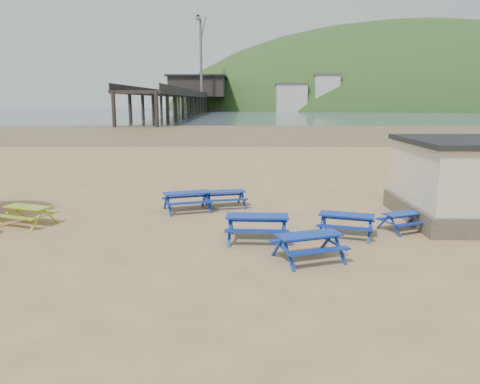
{
  "coord_description": "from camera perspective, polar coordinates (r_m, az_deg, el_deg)",
  "views": [
    {
      "loc": [
        0.53,
        -16.67,
        4.57
      ],
      "look_at": [
        0.44,
        1.5,
        1.0
      ],
      "focal_mm": 35.0,
      "sensor_mm": 36.0,
      "label": 1
    }
  ],
  "objects": [
    {
      "name": "picnic_table_blue_c",
      "position": [
        19.67,
        22.74,
        -1.97
      ],
      "size": [
        2.35,
        2.11,
        0.82
      ],
      "rotation": [
        0.0,
        0.0,
        0.32
      ],
      "color": "navy",
      "rests_on": "ground"
    },
    {
      "name": "wet_sand",
      "position": [
        71.82,
        -0.12,
        7.46
      ],
      "size": [
        400.0,
        400.0,
        0.0
      ],
      "primitive_type": "plane",
      "color": "olive",
      "rests_on": "ground"
    },
    {
      "name": "picnic_table_blue_a",
      "position": [
        19.71,
        -6.47,
        -1.16
      ],
      "size": [
        2.32,
        2.09,
        0.8
      ],
      "rotation": [
        0.0,
        0.0,
        0.33
      ],
      "color": "navy",
      "rests_on": "ground"
    },
    {
      "name": "picnic_table_blue_d",
      "position": [
        15.5,
        2.12,
        -4.39
      ],
      "size": [
        2.12,
        1.75,
        0.86
      ],
      "rotation": [
        0.0,
        0.0,
        -0.05
      ],
      "color": "navy",
      "rests_on": "ground"
    },
    {
      "name": "headland_town",
      "position": [
        262.5,
        20.4,
        7.26
      ],
      "size": [
        264.0,
        144.0,
        108.0
      ],
      "color": "#2D4C1E",
      "rests_on": "ground"
    },
    {
      "name": "picnic_table_blue_b",
      "position": [
        20.32,
        -1.81,
        -0.85
      ],
      "size": [
        1.99,
        1.75,
        0.72
      ],
      "rotation": [
        0.0,
        0.0,
        0.24
      ],
      "color": "navy",
      "rests_on": "ground"
    },
    {
      "name": "picnic_table_blue_e",
      "position": [
        13.78,
        8.36,
        -6.64
      ],
      "size": [
        2.27,
        2.05,
        0.79
      ],
      "rotation": [
        0.0,
        0.0,
        0.35
      ],
      "color": "navy",
      "rests_on": "ground"
    },
    {
      "name": "pier",
      "position": [
        195.79,
        -5.23,
        11.32
      ],
      "size": [
        24.0,
        220.0,
        39.29
      ],
      "color": "black",
      "rests_on": "ground"
    },
    {
      "name": "sea",
      "position": [
        186.73,
        0.14,
        9.71
      ],
      "size": [
        400.0,
        400.0,
        0.0
      ],
      "primitive_type": "plane",
      "color": "#465764",
      "rests_on": "ground"
    },
    {
      "name": "picnic_table_yellow",
      "position": [
        19.11,
        -24.45,
        -2.64
      ],
      "size": [
        2.07,
        1.88,
        0.71
      ],
      "rotation": [
        0.0,
        0.0,
        -0.35
      ],
      "color": "#BFCC22",
      "rests_on": "ground"
    },
    {
      "name": "picnic_table_blue_g",
      "position": [
        16.43,
        12.82,
        -3.94
      ],
      "size": [
        2.19,
        1.96,
        0.76
      ],
      "rotation": [
        0.0,
        0.0,
        -0.31
      ],
      "color": "navy",
      "rests_on": "ground"
    },
    {
      "name": "picnic_table_blue_f",
      "position": [
        17.66,
        19.37,
        -3.44
      ],
      "size": [
        1.93,
        1.77,
        0.65
      ],
      "rotation": [
        0.0,
        0.0,
        0.42
      ],
      "color": "navy",
      "rests_on": "ground"
    },
    {
      "name": "ground",
      "position": [
        17.3,
        -1.48,
        -4.21
      ],
      "size": [
        400.0,
        400.0,
        0.0
      ],
      "primitive_type": "plane",
      "color": "tan",
      "rests_on": "ground"
    }
  ]
}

